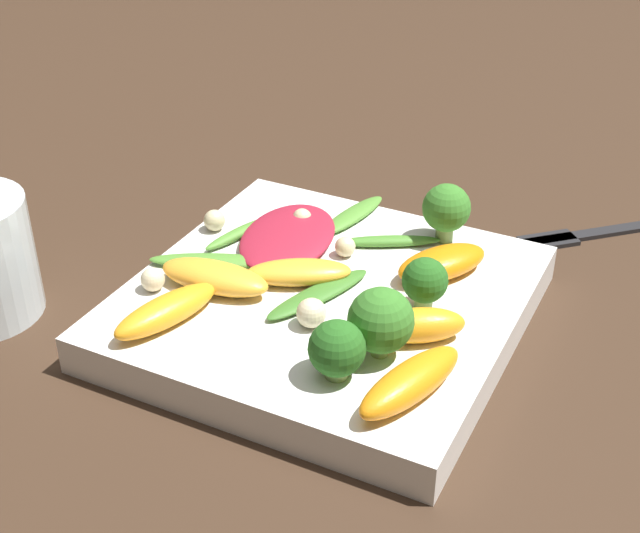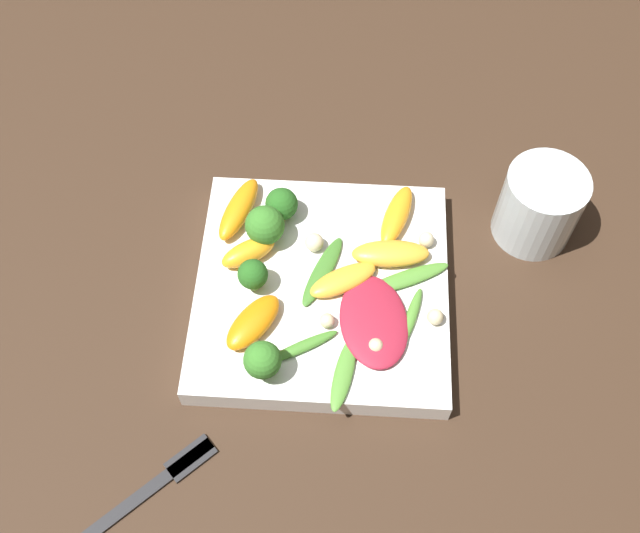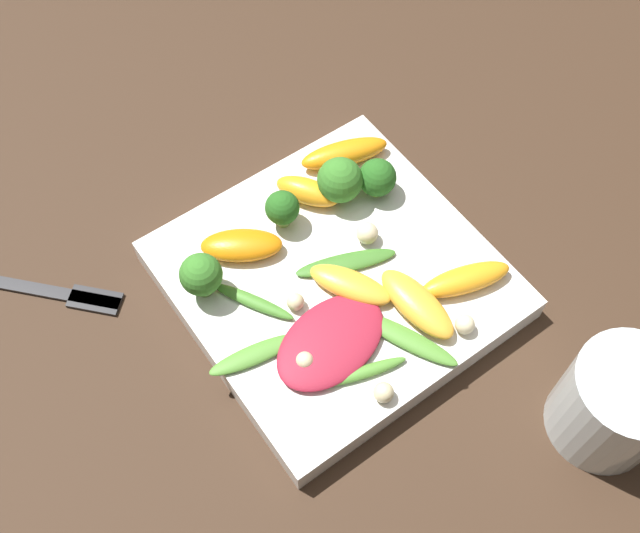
% 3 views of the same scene
% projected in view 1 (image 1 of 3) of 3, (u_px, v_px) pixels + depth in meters
% --- Properties ---
extents(ground_plane, '(2.40, 2.40, 0.00)m').
position_uv_depth(ground_plane, '(326.00, 322.00, 0.59)').
color(ground_plane, '#382619').
extents(plate, '(0.24, 0.24, 0.03)m').
position_uv_depth(plate, '(326.00, 306.00, 0.58)').
color(plate, white).
rests_on(plate, ground_plane).
extents(fork, '(0.16, 0.15, 0.01)m').
position_uv_depth(fork, '(612.00, 229.00, 0.69)').
color(fork, '#262628').
rests_on(fork, ground_plane).
extents(radicchio_leaf_0, '(0.08, 0.11, 0.01)m').
position_uv_depth(radicchio_leaf_0, '(288.00, 237.00, 0.63)').
color(radicchio_leaf_0, maroon).
rests_on(radicchio_leaf_0, plate).
extents(orange_segment_0, '(0.08, 0.03, 0.02)m').
position_uv_depth(orange_segment_0, '(215.00, 277.00, 0.57)').
color(orange_segment_0, '#FCAD33').
rests_on(orange_segment_0, plate).
extents(orange_segment_1, '(0.04, 0.08, 0.02)m').
position_uv_depth(orange_segment_1, '(166.00, 311.00, 0.54)').
color(orange_segment_1, orange).
rests_on(orange_segment_1, plate).
extents(orange_segment_2, '(0.06, 0.05, 0.02)m').
position_uv_depth(orange_segment_2, '(419.00, 325.00, 0.53)').
color(orange_segment_2, orange).
rests_on(orange_segment_2, plate).
extents(orange_segment_3, '(0.05, 0.08, 0.02)m').
position_uv_depth(orange_segment_3, '(410.00, 382.00, 0.48)').
color(orange_segment_3, orange).
rests_on(orange_segment_3, plate).
extents(orange_segment_4, '(0.06, 0.07, 0.02)m').
position_uv_depth(orange_segment_4, '(442.00, 263.00, 0.59)').
color(orange_segment_4, orange).
rests_on(orange_segment_4, plate).
extents(orange_segment_5, '(0.07, 0.06, 0.02)m').
position_uv_depth(orange_segment_5, '(300.00, 270.00, 0.58)').
color(orange_segment_5, '#FCAD33').
rests_on(orange_segment_5, plate).
extents(broccoli_floret_0, '(0.03, 0.03, 0.04)m').
position_uv_depth(broccoli_floret_0, '(337.00, 349.00, 0.49)').
color(broccoli_floret_0, '#7A9E51').
rests_on(broccoli_floret_0, plate).
extents(broccoli_floret_1, '(0.03, 0.03, 0.04)m').
position_uv_depth(broccoli_floret_1, '(446.00, 209.00, 0.62)').
color(broccoli_floret_1, '#7A9E51').
rests_on(broccoli_floret_1, plate).
extents(broccoli_floret_2, '(0.04, 0.04, 0.04)m').
position_uv_depth(broccoli_floret_2, '(381.00, 321.00, 0.51)').
color(broccoli_floret_2, '#7A9E51').
rests_on(broccoli_floret_2, plate).
extents(broccoli_floret_3, '(0.03, 0.03, 0.04)m').
position_uv_depth(broccoli_floret_3, '(425.00, 282.00, 0.55)').
color(broccoli_floret_3, '#84AD5B').
rests_on(broccoli_floret_3, plate).
extents(arugula_sprig_0, '(0.03, 0.06, 0.01)m').
position_uv_depth(arugula_sprig_0, '(240.00, 233.00, 0.63)').
color(arugula_sprig_0, '#518E33').
rests_on(arugula_sprig_0, plate).
extents(arugula_sprig_1, '(0.03, 0.08, 0.01)m').
position_uv_depth(arugula_sprig_1, '(353.00, 215.00, 0.66)').
color(arugula_sprig_1, '#518E33').
rests_on(arugula_sprig_1, plate).
extents(arugula_sprig_2, '(0.09, 0.05, 0.01)m').
position_uv_depth(arugula_sprig_2, '(215.00, 261.00, 0.60)').
color(arugula_sprig_2, '#518E33').
rests_on(arugula_sprig_2, plate).
extents(arugula_sprig_3, '(0.05, 0.08, 0.01)m').
position_uv_depth(arugula_sprig_3, '(323.00, 295.00, 0.57)').
color(arugula_sprig_3, '#3D7528').
rests_on(arugula_sprig_3, plate).
extents(arugula_sprig_4, '(0.07, 0.04, 0.01)m').
position_uv_depth(arugula_sprig_4, '(389.00, 241.00, 0.62)').
color(arugula_sprig_4, '#47842D').
rests_on(arugula_sprig_4, plate).
extents(macadamia_nut_0, '(0.02, 0.02, 0.02)m').
position_uv_depth(macadamia_nut_0, '(153.00, 279.00, 0.57)').
color(macadamia_nut_0, beige).
rests_on(macadamia_nut_0, plate).
extents(macadamia_nut_1, '(0.01, 0.01, 0.01)m').
position_uv_depth(macadamia_nut_1, '(302.00, 218.00, 0.64)').
color(macadamia_nut_1, beige).
rests_on(macadamia_nut_1, plate).
extents(macadamia_nut_2, '(0.01, 0.01, 0.01)m').
position_uv_depth(macadamia_nut_2, '(345.00, 247.00, 0.61)').
color(macadamia_nut_2, beige).
rests_on(macadamia_nut_2, plate).
extents(macadamia_nut_3, '(0.02, 0.02, 0.02)m').
position_uv_depth(macadamia_nut_3, '(311.00, 313.00, 0.54)').
color(macadamia_nut_3, beige).
rests_on(macadamia_nut_3, plate).
extents(macadamia_nut_4, '(0.02, 0.02, 0.02)m').
position_uv_depth(macadamia_nut_4, '(214.00, 220.00, 0.64)').
color(macadamia_nut_4, beige).
rests_on(macadamia_nut_4, plate).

